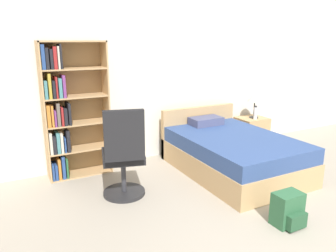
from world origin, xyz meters
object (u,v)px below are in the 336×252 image
object	(u,v)px
bookshelf	(67,111)
office_chair	(124,157)
backpack_green	(288,210)
bed	(231,152)
table_lamp	(255,98)
nightstand	(251,131)
water_bottle	(255,113)

from	to	relation	value
bookshelf	office_chair	xyz separation A→B (m)	(0.42, -0.98, -0.39)
backpack_green	bookshelf	bearing A→B (deg)	126.08
bed	backpack_green	xyz separation A→B (m)	(-0.39, -1.42, -0.11)
bookshelf	bed	xyz separation A→B (m)	(2.06, -0.88, -0.64)
bed	table_lamp	bearing A→B (deg)	35.17
bed	table_lamp	distance (m)	1.45
bed	table_lamp	world-z (taller)	table_lamp
table_lamp	backpack_green	world-z (taller)	table_lamp
table_lamp	backpack_green	bearing A→B (deg)	-123.98
bookshelf	office_chair	size ratio (longest dim) A/B	1.64
bed	backpack_green	world-z (taller)	bed
bookshelf	office_chair	world-z (taller)	bookshelf
nightstand	water_bottle	world-z (taller)	water_bottle
table_lamp	water_bottle	world-z (taller)	table_lamp
bed	water_bottle	distance (m)	1.27
bed	office_chair	size ratio (longest dim) A/B	1.74
bed	water_bottle	size ratio (longest dim) A/B	8.18
bed	backpack_green	size ratio (longest dim) A/B	5.59
nightstand	table_lamp	bearing A→B (deg)	-25.55
water_bottle	backpack_green	bearing A→B (deg)	-124.16
nightstand	backpack_green	distance (m)	2.64
bed	nightstand	world-z (taller)	bed
water_bottle	backpack_green	xyz separation A→B (m)	(-1.42, -2.09, -0.45)
office_chair	table_lamp	world-z (taller)	office_chair
office_chair	table_lamp	size ratio (longest dim) A/B	2.44
water_bottle	office_chair	bearing A→B (deg)	-163.99
bookshelf	nightstand	xyz separation A→B (m)	(3.13, -0.10, -0.66)
bookshelf	bed	bearing A→B (deg)	-23.01
office_chair	nightstand	distance (m)	2.86
bed	office_chair	distance (m)	1.67
water_bottle	bookshelf	bearing A→B (deg)	176.16
bed	water_bottle	xyz separation A→B (m)	(1.03, 0.67, 0.34)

